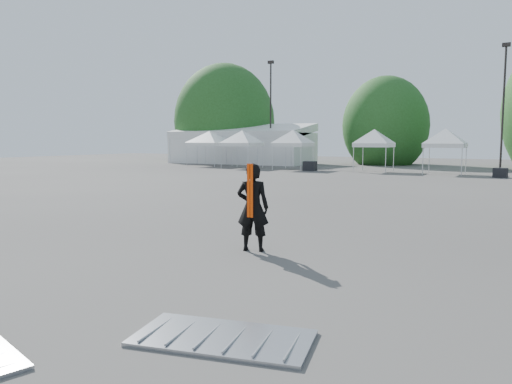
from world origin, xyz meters
The scene contains 15 objects.
ground centered at (0.00, 0.00, 0.00)m, with size 120.00×120.00×0.00m, color #474442.
marquee centered at (-22.00, 35.00, 1.97)m, with size 15.00×6.25×4.23m.
light_pole_west centered at (-18.00, 34.00, 5.77)m, with size 0.60×0.25×10.30m.
light_pole_east centered at (3.00, 32.00, 5.52)m, with size 0.60×0.25×9.80m.
tree_far_w centered at (-26.00, 38.00, 4.54)m, with size 4.80×4.80×7.30m.
tree_mid_w centered at (-8.00, 40.00, 3.93)m, with size 4.16×4.16×6.33m.
tent_a centered at (-22.01, 29.00, 3.06)m, with size 4.71×4.71×3.88m.
tent_b centered at (-17.48, 27.43, 3.06)m, with size 4.11×4.11×3.88m.
tent_c centered at (-12.47, 27.32, 3.06)m, with size 3.93×3.93×3.88m.
tent_d centered at (-5.80, 27.96, 3.06)m, with size 3.83×3.83×3.88m.
tent_e centered at (-0.48, 27.71, 3.06)m, with size 3.98×3.98×3.88m.
man centered at (-0.49, -1.24, 1.00)m, with size 0.84×0.68×1.99m.
barrier_mid centered at (1.64, -5.84, 0.04)m, with size 2.40×1.54×0.07m.
crate_west centered at (-10.55, 26.40, 0.39)m, with size 1.00×0.77×0.77m, color black.
crate_mid centered at (3.31, 25.74, 0.33)m, with size 0.84×0.65×0.65m, color black.
Camera 1 is at (4.90, -10.94, 2.51)m, focal length 35.00 mm.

